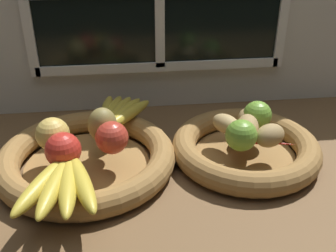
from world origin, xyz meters
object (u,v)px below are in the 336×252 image
potato_small (270,135)px  lime_far (257,115)px  apple_golden_left (53,135)px  potato_large (248,128)px  banana_bunch_back (116,114)px  apple_red_right (112,138)px  potato_back (251,118)px  pear_brown (102,125)px  fruit_bowl_right (246,149)px  apple_red_front (63,150)px  chili_pepper (262,142)px  lime_near (241,135)px  fruit_bowl_left (87,159)px  banana_bunch_front (63,182)px  potato_oblong (226,124)px

potato_small → lime_far: lime_far is taller
apple_golden_left → potato_large: 40.30cm
banana_bunch_back → potato_large: size_ratio=2.31×
apple_red_right → potato_back: apple_red_right is taller
pear_brown → potato_large: bearing=-4.4°
apple_red_right → pear_brown: pear_brown is taller
fruit_bowl_right → apple_golden_left: 40.76cm
fruit_bowl_right → potato_small: potato_small is taller
banana_bunch_back → lime_far: (31.03, -7.73, 1.76)cm
apple_red_front → chili_pepper: bearing=3.4°
apple_red_front → potato_small: size_ratio=1.00×
lime_far → chili_pepper: size_ratio=0.46×
potato_back → lime_near: size_ratio=1.06×
pear_brown → banana_bunch_back: bearing=74.3°
apple_red_right → chili_pepper: size_ratio=0.48×
fruit_bowl_left → apple_golden_left: size_ratio=5.47×
apple_golden_left → banana_bunch_back: apple_golden_left is taller
potato_large → chili_pepper: (1.94, -3.54, -1.49)cm
apple_red_front → banana_bunch_back: 20.46cm
fruit_bowl_right → potato_small: 7.16cm
fruit_bowl_left → banana_bunch_front: banana_bunch_front is taller
apple_red_front → chili_pepper: (39.47, 2.36, -2.50)cm
fruit_bowl_right → apple_red_right: 29.25cm
apple_red_front → chili_pepper: size_ratio=0.50×
apple_red_front → banana_bunch_front: 7.77cm
potato_oblong → potato_back: bearing=15.9°
chili_pepper → lime_near: bearing=-156.5°
lime_far → apple_golden_left: bearing=-174.8°
fruit_bowl_left → apple_red_front: size_ratio=5.47×
banana_bunch_front → potato_back: bearing=25.0°
potato_oblong → banana_bunch_back: bearing=159.5°
apple_red_front → pear_brown: size_ratio=0.89×
banana_bunch_front → lime_near: size_ratio=3.10×
banana_bunch_back → potato_oblong: potato_oblong is taller
apple_golden_left → potato_small: bearing=-4.9°
banana_bunch_front → potato_small: size_ratio=2.93×
apple_golden_left → pear_brown: bearing=11.9°
fruit_bowl_right → chili_pepper: (1.94, -3.54, 3.70)cm
fruit_bowl_right → banana_bunch_front: 39.61cm
apple_red_front → banana_bunch_front: (0.53, -7.55, -1.80)cm
banana_bunch_front → apple_golden_left: bearing=103.5°
pear_brown → potato_small: size_ratio=1.11×
fruit_bowl_right → apple_golden_left: (-40.29, 0.28, 6.20)cm
potato_back → lime_near: lime_near is taller
apple_red_right → banana_bunch_front: apple_red_right is taller
banana_bunch_front → potato_back: (39.18, 18.25, 0.60)cm
chili_pepper → banana_bunch_back: bearing=167.6°
apple_red_front → potato_back: apple_red_front is taller
potato_large → lime_far: lime_far is taller
fruit_bowl_left → apple_red_right: size_ratio=5.62×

